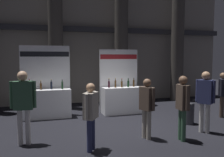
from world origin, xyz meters
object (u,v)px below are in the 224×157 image
at_px(exhibitor_booth_0, 46,100).
at_px(exhibitor_booth_1, 121,97).
at_px(visitor_0, 23,100).
at_px(visitor_1, 222,91).
at_px(visitor_6, 91,111).
at_px(visitor_2, 205,96).
at_px(visitor_5, 147,104).
at_px(visitor_3, 183,103).
at_px(trash_bin, 188,113).

xyz_separation_m(exhibitor_booth_0, exhibitor_booth_1, (2.78, -0.12, -0.01)).
relative_size(exhibitor_booth_0, visitor_0, 1.41).
relative_size(visitor_1, visitor_6, 1.02).
height_order(visitor_2, visitor_5, visitor_2).
height_order(visitor_2, visitor_3, visitor_2).
height_order(trash_bin, visitor_6, visitor_6).
bearing_deg(visitor_1, visitor_3, -8.48).
xyz_separation_m(trash_bin, visitor_2, (-0.12, -0.96, 0.72)).
relative_size(exhibitor_booth_0, visitor_2, 1.46).
distance_m(visitor_3, visitor_6, 2.42).
xyz_separation_m(exhibitor_booth_1, visitor_1, (3.28, -1.66, 0.34)).
bearing_deg(visitor_3, visitor_1, -53.34).
relative_size(exhibitor_booth_0, visitor_3, 1.52).
bearing_deg(exhibitor_booth_0, visitor_5, -52.53).
relative_size(visitor_1, visitor_5, 1.00).
distance_m(visitor_0, visitor_5, 3.14).
bearing_deg(visitor_6, visitor_2, -50.00).
relative_size(trash_bin, visitor_6, 0.43).
xyz_separation_m(visitor_3, visitor_5, (-0.82, 0.40, -0.05)).
height_order(visitor_0, visitor_1, visitor_0).
height_order(trash_bin, visitor_5, visitor_5).
height_order(visitor_3, visitor_5, visitor_3).
relative_size(visitor_2, visitor_6, 1.12).
height_order(visitor_5, visitor_6, visitor_5).
height_order(exhibitor_booth_1, visitor_2, exhibitor_booth_1).
distance_m(visitor_2, visitor_5, 1.82).
distance_m(visitor_1, visitor_2, 2.30).
relative_size(exhibitor_booth_0, visitor_1, 1.60).
relative_size(visitor_0, visitor_2, 1.04).
distance_m(exhibitor_booth_1, visitor_1, 3.69).
bearing_deg(visitor_5, exhibitor_booth_1, -24.66).
bearing_deg(visitor_1, exhibitor_booth_1, -67.83).
relative_size(exhibitor_booth_1, visitor_3, 1.45).
distance_m(visitor_0, visitor_6, 1.75).
bearing_deg(exhibitor_booth_0, visitor_0, -103.83).
bearing_deg(trash_bin, exhibitor_booth_0, 152.98).
xyz_separation_m(visitor_0, visitor_2, (4.90, -0.51, -0.05)).
bearing_deg(visitor_0, visitor_2, 0.04).
relative_size(visitor_1, visitor_3, 0.95).
xyz_separation_m(visitor_5, visitor_6, (-1.59, -0.39, -0.01)).
relative_size(visitor_1, visitor_2, 0.91).
distance_m(exhibitor_booth_1, visitor_5, 3.09).
xyz_separation_m(exhibitor_booth_1, visitor_0, (-3.44, -2.55, 0.50)).
relative_size(visitor_3, visitor_6, 1.07).
xyz_separation_m(visitor_0, visitor_5, (3.09, -0.50, -0.17)).
xyz_separation_m(visitor_2, visitor_5, (-1.81, 0.01, -0.11)).
height_order(exhibitor_booth_1, trash_bin, exhibitor_booth_1).
xyz_separation_m(exhibitor_booth_1, visitor_5, (-0.35, -3.05, 0.33)).
relative_size(visitor_3, visitor_5, 1.05).
height_order(visitor_0, visitor_3, visitor_0).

